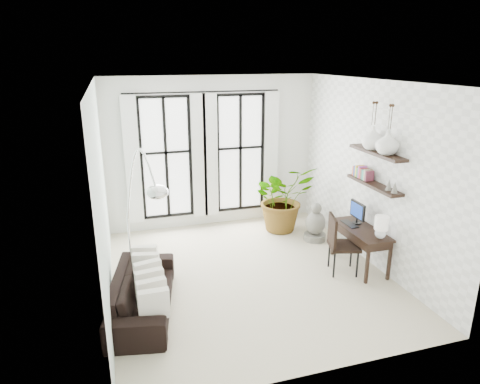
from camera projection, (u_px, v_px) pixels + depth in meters
name	position (u px, v px, depth m)	size (l,w,h in m)	color
floor	(249.00, 274.00, 7.30)	(5.00, 5.00, 0.00)	beige
ceiling	(250.00, 82.00, 6.33)	(5.00, 5.00, 0.00)	white
wall_left	(102.00, 198.00, 6.19)	(5.00, 5.00, 0.00)	silver
wall_right	(372.00, 174.00, 7.43)	(5.00, 5.00, 0.00)	white
wall_back	(213.00, 153.00, 9.09)	(4.50, 4.50, 0.00)	white
windows	(204.00, 156.00, 8.99)	(3.26, 0.13, 2.65)	white
wall_shelves	(374.00, 171.00, 7.14)	(0.25, 1.30, 0.60)	black
sofa	(143.00, 292.00, 6.19)	(2.04, 0.80, 0.60)	black
throw_pillows	(149.00, 279.00, 6.16)	(0.40, 1.52, 0.40)	silver
plant	(283.00, 198.00, 9.00)	(1.28, 1.11, 1.43)	#2D7228
desk	(363.00, 232.00, 7.32)	(0.52, 1.22, 1.12)	black
desk_chair	(339.00, 241.00, 7.22)	(0.60, 0.60, 1.03)	black
arc_lamp	(139.00, 182.00, 6.34)	(0.73, 1.49, 2.30)	silver
buddha	(315.00, 225.00, 8.58)	(0.44, 0.44, 0.78)	gray
vase_a	(388.00, 142.00, 6.71)	(0.37, 0.37, 0.38)	white
vase_b	(373.00, 138.00, 7.07)	(0.37, 0.37, 0.38)	white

